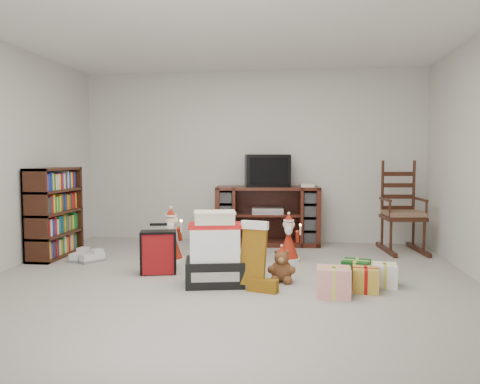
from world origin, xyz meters
name	(u,v)px	position (x,y,z in m)	size (l,w,h in m)	color
room	(224,157)	(0.00, 0.00, 1.25)	(5.01, 5.01, 2.51)	#A39D95
tv_stand	(267,215)	(0.27, 2.21, 0.42)	(1.49, 0.64, 0.83)	#491A15
bookshelf	(55,214)	(-2.32, 1.07, 0.54)	(0.30, 0.91, 1.11)	#3B1810
rocking_chair	(402,219)	(2.07, 1.99, 0.43)	(0.59, 0.88, 1.25)	#3B1810
gift_pile	(215,253)	(-0.10, 0.04, 0.31)	(0.63, 0.51, 0.70)	black
red_suitcase	(158,252)	(-0.77, 0.38, 0.23)	(0.39, 0.27, 0.54)	maroon
stocking	(254,255)	(0.29, -0.08, 0.33)	(0.31, 0.13, 0.66)	#0C710E
teddy_bear	(282,268)	(0.55, 0.23, 0.14)	(0.22, 0.19, 0.32)	brown
santa_figurine	(289,243)	(0.59, 1.19, 0.22)	(0.28, 0.27, 0.58)	#A02111
mrs_claus_figurine	(171,241)	(-0.80, 0.97, 0.25)	(0.32, 0.30, 0.65)	#A02111
sneaker_pair	(86,257)	(-1.81, 0.84, 0.05)	(0.41, 0.32, 0.11)	silver
gift_cluster	(356,274)	(1.26, 0.10, 0.13)	(0.76, 0.86, 0.26)	red
crt_television	(267,170)	(0.26, 2.23, 1.06)	(0.68, 0.55, 0.45)	black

